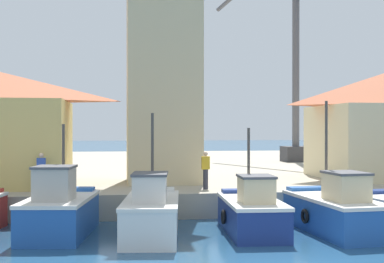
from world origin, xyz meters
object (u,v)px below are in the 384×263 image
object	(u,v)px
fishing_boat_mid_left	(151,213)
fishing_boat_center	(252,212)
port_crane_near	(292,81)
dock_worker_near_tower	(41,172)
fishing_boat_left_inner	(59,211)
clock_tower	(163,29)
fishing_boat_mid_right	(335,211)
dock_worker_along_quay	(206,169)

from	to	relation	value
fishing_boat_mid_left	fishing_boat_center	world-z (taller)	fishing_boat_mid_left
port_crane_near	dock_worker_near_tower	world-z (taller)	port_crane_near
fishing_boat_left_inner	fishing_boat_center	size ratio (longest dim) A/B	0.98
clock_tower	fishing_boat_mid_right	bearing A→B (deg)	-56.77
clock_tower	dock_worker_near_tower	world-z (taller)	clock_tower
fishing_boat_mid_right	dock_worker_along_quay	distance (m)	6.30
port_crane_near	dock_worker_near_tower	bearing A→B (deg)	-131.98
fishing_boat_mid_right	dock_worker_along_quay	world-z (taller)	fishing_boat_mid_right
fishing_boat_mid_left	port_crane_near	world-z (taller)	port_crane_near
clock_tower	dock_worker_along_quay	distance (m)	7.49
fishing_boat_mid_right	fishing_boat_mid_left	bearing A→B (deg)	178.83
fishing_boat_center	clock_tower	distance (m)	11.24
port_crane_near	dock_worker_near_tower	distance (m)	25.68
clock_tower	port_crane_near	bearing A→B (deg)	52.63
fishing_boat_center	dock_worker_along_quay	size ratio (longest dim) A/B	2.79
fishing_boat_mid_right	clock_tower	bearing A→B (deg)	123.23
dock_worker_near_tower	dock_worker_along_quay	xyz separation A→B (m)	(6.82, 0.37, 0.00)
fishing_boat_mid_left	dock_worker_along_quay	size ratio (longest dim) A/B	3.02
dock_worker_along_quay	fishing_boat_mid_left	bearing A→B (deg)	-118.66
fishing_boat_center	fishing_boat_mid_right	world-z (taller)	fishing_boat_mid_right
dock_worker_along_quay	fishing_boat_mid_right	bearing A→B (deg)	-52.78
fishing_boat_mid_left	dock_worker_near_tower	bearing A→B (deg)	133.38
port_crane_near	fishing_boat_mid_right	bearing A→B (deg)	-104.94
dock_worker_near_tower	fishing_boat_center	bearing A→B (deg)	-28.78
fishing_boat_center	dock_worker_near_tower	world-z (taller)	fishing_boat_center
fishing_boat_left_inner	fishing_boat_mid_right	distance (m)	9.48
fishing_boat_mid_left	clock_tower	xyz separation A→B (m)	(1.06, 7.99, 7.67)
fishing_boat_center	fishing_boat_mid_right	xyz separation A→B (m)	(2.88, -0.34, 0.04)
fishing_boat_mid_right	port_crane_near	size ratio (longest dim) A/B	0.29
fishing_boat_center	port_crane_near	world-z (taller)	port_crane_near
fishing_boat_left_inner	clock_tower	world-z (taller)	clock_tower
fishing_boat_mid_right	port_crane_near	xyz separation A→B (m)	(6.19, 23.20, 6.67)
fishing_boat_left_inner	fishing_boat_mid_left	distance (m)	3.13
clock_tower	dock_worker_near_tower	xyz separation A→B (m)	(-5.25, -3.56, -6.59)
fishing_boat_left_inner	dock_worker_near_tower	world-z (taller)	fishing_boat_left_inner
fishing_boat_left_inner	dock_worker_near_tower	bearing A→B (deg)	106.42
fishing_boat_center	fishing_boat_mid_right	size ratio (longest dim) A/B	0.89
fishing_boat_mid_left	dock_worker_along_quay	bearing A→B (deg)	61.34
fishing_boat_left_inner	dock_worker_along_quay	distance (m)	7.15
dock_worker_near_tower	fishing_boat_mid_right	bearing A→B (deg)	-23.35
fishing_boat_mid_left	port_crane_near	bearing A→B (deg)	61.41
dock_worker_near_tower	fishing_boat_left_inner	bearing A→B (deg)	-73.58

